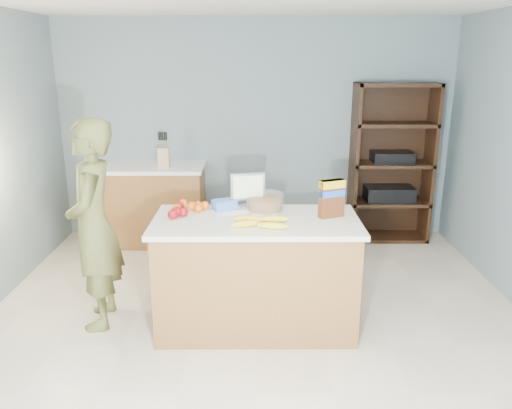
{
  "coord_description": "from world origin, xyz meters",
  "views": [
    {
      "loc": [
        -0.01,
        -3.27,
        2.08
      ],
      "look_at": [
        0.0,
        0.35,
        1.0
      ],
      "focal_mm": 35.0,
      "sensor_mm": 36.0,
      "label": 1
    }
  ],
  "objects_px": {
    "counter_peninsula": "(256,278)",
    "tv": "(248,188)",
    "person": "(94,225)",
    "shelving_unit": "(390,166)",
    "cereal_box": "(332,196)"
  },
  "relations": [
    {
      "from": "counter_peninsula",
      "to": "tv",
      "type": "height_order",
      "value": "tv"
    },
    {
      "from": "person",
      "to": "tv",
      "type": "relative_size",
      "value": 5.85
    },
    {
      "from": "shelving_unit",
      "to": "counter_peninsula",
      "type": "bearing_deg",
      "value": -127.11
    },
    {
      "from": "counter_peninsula",
      "to": "cereal_box",
      "type": "distance_m",
      "value": 0.87
    },
    {
      "from": "person",
      "to": "tv",
      "type": "xyz_separation_m",
      "value": [
        1.19,
        0.24,
        0.23
      ]
    },
    {
      "from": "tv",
      "to": "cereal_box",
      "type": "height_order",
      "value": "cereal_box"
    },
    {
      "from": "cereal_box",
      "to": "shelving_unit",
      "type": "bearing_deg",
      "value": 63.88
    },
    {
      "from": "person",
      "to": "cereal_box",
      "type": "bearing_deg",
      "value": 80.87
    },
    {
      "from": "counter_peninsula",
      "to": "tv",
      "type": "relative_size",
      "value": 5.53
    },
    {
      "from": "counter_peninsula",
      "to": "person",
      "type": "height_order",
      "value": "person"
    },
    {
      "from": "counter_peninsula",
      "to": "person",
      "type": "relative_size",
      "value": 0.94
    },
    {
      "from": "counter_peninsula",
      "to": "cereal_box",
      "type": "relative_size",
      "value": 5.39
    },
    {
      "from": "shelving_unit",
      "to": "person",
      "type": "xyz_separation_m",
      "value": [
        -2.8,
        -1.97,
        -0.04
      ]
    },
    {
      "from": "shelving_unit",
      "to": "cereal_box",
      "type": "height_order",
      "value": "shelving_unit"
    },
    {
      "from": "shelving_unit",
      "to": "tv",
      "type": "xyz_separation_m",
      "value": [
        -1.62,
        -1.73,
        0.19
      ]
    }
  ]
}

